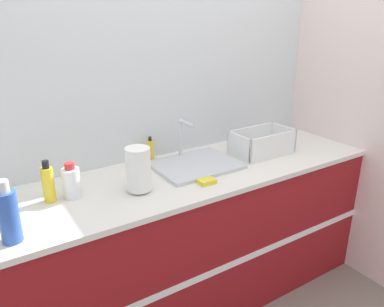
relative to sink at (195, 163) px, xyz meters
name	(u,v)px	position (x,y,z in m)	size (l,w,h in m)	color
wall_back	(151,91)	(-0.12, 0.30, 0.39)	(4.81, 0.06, 2.60)	silver
wall_right	(334,81)	(1.12, -0.05, 0.39)	(0.06, 2.64, 2.60)	silver
counter_cabinet	(182,241)	(-0.12, -0.05, -0.46)	(2.44, 0.67, 0.89)	maroon
sink	(195,163)	(0.00, 0.00, 0.00)	(0.48, 0.38, 0.25)	silver
paper_towel_roll	(138,169)	(-0.42, -0.12, 0.10)	(0.12, 0.12, 0.23)	#4C4C51
dish_rack	(262,145)	(0.47, -0.05, 0.04)	(0.38, 0.22, 0.16)	white
bottle_white_spray	(71,182)	(-0.72, -0.01, 0.06)	(0.09, 0.09, 0.18)	white
bottle_blue	(8,215)	(-1.03, -0.26, 0.10)	(0.08, 0.08, 0.26)	#2D56B7
bottle_yellow	(48,184)	(-0.82, 0.01, 0.07)	(0.06, 0.06, 0.21)	yellow
soap_dispenser	(150,150)	(-0.18, 0.21, 0.05)	(0.04, 0.04, 0.15)	gold
sponge	(207,181)	(-0.08, -0.24, -0.01)	(0.09, 0.06, 0.02)	yellow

